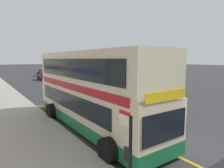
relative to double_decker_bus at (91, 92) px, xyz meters
name	(u,v)px	position (x,y,z in m)	size (l,w,h in m)	color
ground_plane	(32,82)	(2.46, 26.39, -2.07)	(260.00, 260.00, 0.00)	#333335
double_decker_bus	(91,92)	(0.00, 0.00, 0.00)	(3.26, 11.00, 4.40)	beige
bus_bay_markings	(89,126)	(-0.13, 0.09, -2.06)	(2.83, 13.93, 0.01)	gold
bus_stop_sign	(128,149)	(-2.18, -6.09, -0.44)	(0.09, 0.51, 2.48)	black
parked_car_maroon_across	(45,76)	(5.25, 28.03, -1.27)	(2.09, 4.20, 1.62)	maroon
parked_car_black_far	(43,73)	(7.33, 37.05, -1.27)	(2.09, 4.20, 1.62)	black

